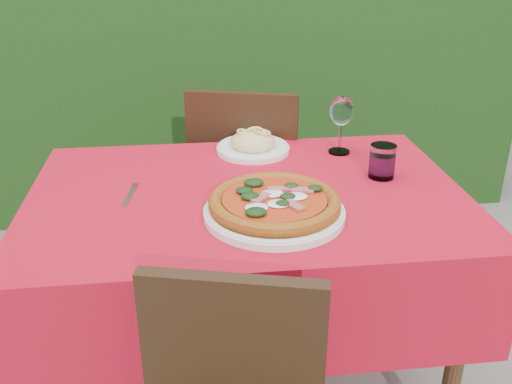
{
  "coord_description": "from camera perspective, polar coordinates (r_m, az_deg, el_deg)",
  "views": [
    {
      "loc": [
        -0.16,
        -1.49,
        1.44
      ],
      "look_at": [
        0.02,
        -0.05,
        0.77
      ],
      "focal_mm": 40.0,
      "sensor_mm": 36.0,
      "label": 1
    }
  ],
  "objects": [
    {
      "name": "fork",
      "position": [
        1.66,
        -12.6,
        -0.47
      ],
      "size": [
        0.05,
        0.17,
        0.0
      ],
      "primitive_type": "cube",
      "rotation": [
        0.0,
        0.0,
        -0.15
      ],
      "color": "silver",
      "rests_on": "dining_table"
    },
    {
      "name": "pizza_plate",
      "position": [
        1.5,
        1.85,
        -1.36
      ],
      "size": [
        0.45,
        0.45,
        0.07
      ],
      "rotation": [
        0.0,
        0.0,
        -0.42
      ],
      "color": "white",
      "rests_on": "dining_table"
    },
    {
      "name": "water_glass",
      "position": [
        1.78,
        12.5,
        2.86
      ],
      "size": [
        0.08,
        0.08,
        0.1
      ],
      "color": "white",
      "rests_on": "dining_table"
    },
    {
      "name": "dining_table",
      "position": [
        1.72,
        -0.86,
        -4.5
      ],
      "size": [
        1.26,
        0.86,
        0.75
      ],
      "color": "#4B2C18",
      "rests_on": "ground"
    },
    {
      "name": "wine_glass",
      "position": [
        1.92,
        8.55,
        7.79
      ],
      "size": [
        0.08,
        0.08,
        0.2
      ],
      "color": "silver",
      "rests_on": "dining_table"
    },
    {
      "name": "hedge",
      "position": [
        3.09,
        -4.08,
        15.05
      ],
      "size": [
        3.2,
        0.55,
        1.78
      ],
      "color": "black",
      "rests_on": "ground"
    },
    {
      "name": "pasta_plate",
      "position": [
        1.95,
        -0.3,
        4.77
      ],
      "size": [
        0.25,
        0.25,
        0.07
      ],
      "rotation": [
        0.0,
        0.0,
        0.18
      ],
      "color": "white",
      "rests_on": "dining_table"
    },
    {
      "name": "chair_far",
      "position": [
        2.28,
        -0.94,
        1.11
      ],
      "size": [
        0.51,
        0.51,
        0.91
      ],
      "rotation": [
        0.0,
        0.0,
        2.87
      ],
      "color": "black",
      "rests_on": "ground"
    }
  ]
}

